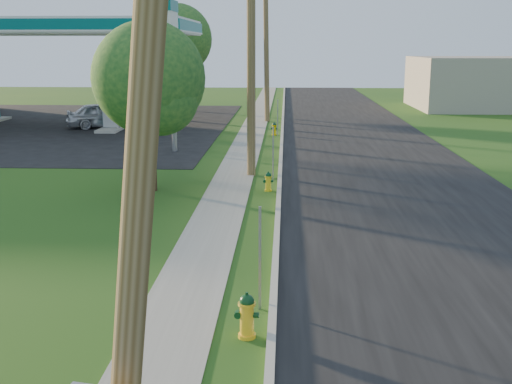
{
  "coord_description": "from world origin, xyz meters",
  "views": [
    {
      "loc": [
        0.7,
        -7.08,
        4.85
      ],
      "look_at": [
        0.0,
        8.0,
        1.4
      ],
      "focal_mm": 45.0,
      "sensor_mm": 36.0,
      "label": 1
    }
  ],
  "objects_px": {
    "hydrant_mid": "(268,182)",
    "hydrant_far": "(274,129)",
    "price_pylon": "(171,33)",
    "hydrant_near": "(247,316)",
    "utility_pole_mid": "(251,43)",
    "car_silver": "(104,115)",
    "tree_verge": "(152,83)",
    "tree_lot": "(178,42)",
    "fuel_pump_se": "(128,111)",
    "utility_pole_near": "(147,51)",
    "utility_pole_far": "(266,47)",
    "fuel_pump_ne": "(112,118)"
  },
  "relations": [
    {
      "from": "utility_pole_mid",
      "to": "tree_verge",
      "type": "relative_size",
      "value": 1.72
    },
    {
      "from": "utility_pole_near",
      "to": "price_pylon",
      "type": "xyz_separation_m",
      "value": [
        -3.9,
        23.5,
        0.63
      ]
    },
    {
      "from": "utility_pole_far",
      "to": "price_pylon",
      "type": "distance_m",
      "value": 13.11
    },
    {
      "from": "utility_pole_far",
      "to": "tree_lot",
      "type": "xyz_separation_m",
      "value": [
        -6.84,
        7.04,
        0.34
      ]
    },
    {
      "from": "tree_verge",
      "to": "hydrant_mid",
      "type": "bearing_deg",
      "value": 2.68
    },
    {
      "from": "utility_pole_far",
      "to": "hydrant_mid",
      "type": "relative_size",
      "value": 14.07
    },
    {
      "from": "utility_pole_mid",
      "to": "tree_verge",
      "type": "xyz_separation_m",
      "value": [
        -3.14,
        -2.88,
        -1.28
      ]
    },
    {
      "from": "price_pylon",
      "to": "hydrant_near",
      "type": "xyz_separation_m",
      "value": [
        4.58,
        -19.51,
        -5.03
      ]
    },
    {
      "from": "utility_pole_near",
      "to": "hydrant_far",
      "type": "xyz_separation_m",
      "value": [
        0.66,
        29.38,
        -4.44
      ]
    },
    {
      "from": "fuel_pump_ne",
      "to": "fuel_pump_se",
      "type": "bearing_deg",
      "value": 90.0
    },
    {
      "from": "tree_verge",
      "to": "price_pylon",
      "type": "bearing_deg",
      "value": 95.21
    },
    {
      "from": "fuel_pump_ne",
      "to": "hydrant_far",
      "type": "relative_size",
      "value": 4.36
    },
    {
      "from": "utility_pole_near",
      "to": "utility_pole_mid",
      "type": "distance_m",
      "value": 18.0
    },
    {
      "from": "fuel_pump_ne",
      "to": "hydrant_far",
      "type": "distance_m",
      "value": 9.7
    },
    {
      "from": "fuel_pump_se",
      "to": "car_silver",
      "type": "relative_size",
      "value": 0.71
    },
    {
      "from": "price_pylon",
      "to": "car_silver",
      "type": "bearing_deg",
      "value": 123.44
    },
    {
      "from": "fuel_pump_ne",
      "to": "hydrant_mid",
      "type": "xyz_separation_m",
      "value": [
        9.63,
        -15.7,
        -0.39
      ]
    },
    {
      "from": "utility_pole_mid",
      "to": "tree_verge",
      "type": "bearing_deg",
      "value": -137.48
    },
    {
      "from": "fuel_pump_ne",
      "to": "hydrant_mid",
      "type": "height_order",
      "value": "fuel_pump_ne"
    },
    {
      "from": "utility_pole_mid",
      "to": "car_silver",
      "type": "height_order",
      "value": "utility_pole_mid"
    },
    {
      "from": "utility_pole_far",
      "to": "fuel_pump_se",
      "type": "bearing_deg",
      "value": -173.59
    },
    {
      "from": "utility_pole_near",
      "to": "tree_lot",
      "type": "height_order",
      "value": "utility_pole_near"
    },
    {
      "from": "hydrant_mid",
      "to": "price_pylon",
      "type": "bearing_deg",
      "value": 119.44
    },
    {
      "from": "utility_pole_far",
      "to": "hydrant_far",
      "type": "height_order",
      "value": "utility_pole_far"
    },
    {
      "from": "hydrant_far",
      "to": "tree_verge",
      "type": "bearing_deg",
      "value": -104.9
    },
    {
      "from": "price_pylon",
      "to": "fuel_pump_se",
      "type": "bearing_deg",
      "value": 113.5
    },
    {
      "from": "hydrant_mid",
      "to": "car_silver",
      "type": "bearing_deg",
      "value": 121.54
    },
    {
      "from": "hydrant_mid",
      "to": "hydrant_far",
      "type": "bearing_deg",
      "value": 90.28
    },
    {
      "from": "utility_pole_near",
      "to": "hydrant_mid",
      "type": "xyz_separation_m",
      "value": [
        0.73,
        15.3,
        -4.47
      ]
    },
    {
      "from": "fuel_pump_se",
      "to": "tree_verge",
      "type": "bearing_deg",
      "value": -73.83
    },
    {
      "from": "utility_pole_near",
      "to": "utility_pole_mid",
      "type": "bearing_deg",
      "value": 90.0
    },
    {
      "from": "utility_pole_far",
      "to": "hydrant_far",
      "type": "distance_m",
      "value": 8.0
    },
    {
      "from": "fuel_pump_se",
      "to": "tree_lot",
      "type": "bearing_deg",
      "value": 75.61
    },
    {
      "from": "utility_pole_mid",
      "to": "hydrant_far",
      "type": "distance_m",
      "value": 12.29
    },
    {
      "from": "tree_verge",
      "to": "hydrant_far",
      "type": "distance_m",
      "value": 15.12
    },
    {
      "from": "utility_pole_near",
      "to": "utility_pole_mid",
      "type": "relative_size",
      "value": 0.97
    },
    {
      "from": "price_pylon",
      "to": "tree_lot",
      "type": "distance_m",
      "value": 19.77
    },
    {
      "from": "fuel_pump_ne",
      "to": "hydrant_mid",
      "type": "relative_size",
      "value": 4.74
    },
    {
      "from": "hydrant_mid",
      "to": "utility_pole_far",
      "type": "bearing_deg",
      "value": 92.01
    },
    {
      "from": "price_pylon",
      "to": "hydrant_mid",
      "type": "distance_m",
      "value": 10.71
    },
    {
      "from": "utility_pole_near",
      "to": "utility_pole_mid",
      "type": "height_order",
      "value": "utility_pole_mid"
    },
    {
      "from": "hydrant_mid",
      "to": "hydrant_far",
      "type": "relative_size",
      "value": 0.92
    },
    {
      "from": "hydrant_mid",
      "to": "hydrant_near",
      "type": "bearing_deg",
      "value": -90.23
    },
    {
      "from": "utility_pole_near",
      "to": "fuel_pump_ne",
      "type": "distance_m",
      "value": 32.51
    },
    {
      "from": "utility_pole_mid",
      "to": "hydrant_mid",
      "type": "xyz_separation_m",
      "value": [
        0.73,
        -2.7,
        -4.62
      ]
    },
    {
      "from": "fuel_pump_ne",
      "to": "price_pylon",
      "type": "height_order",
      "value": "price_pylon"
    },
    {
      "from": "tree_lot",
      "to": "car_silver",
      "type": "bearing_deg",
      "value": -104.66
    },
    {
      "from": "utility_pole_mid",
      "to": "fuel_pump_ne",
      "type": "height_order",
      "value": "utility_pole_mid"
    },
    {
      "from": "tree_lot",
      "to": "car_silver",
      "type": "distance_m",
      "value": 12.0
    },
    {
      "from": "price_pylon",
      "to": "hydrant_near",
      "type": "relative_size",
      "value": 8.41
    }
  ]
}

